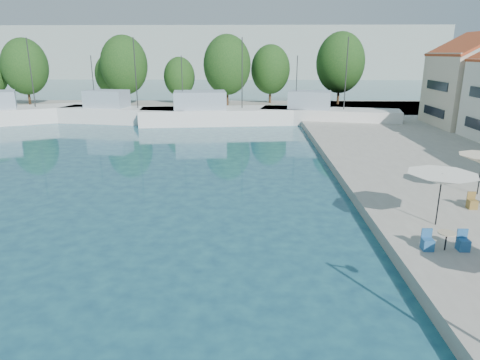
{
  "coord_description": "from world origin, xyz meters",
  "views": [
    {
      "loc": [
        0.27,
        4.8,
        8.14
      ],
      "look_at": [
        -0.31,
        26.0,
        1.79
      ],
      "focal_mm": 32.0,
      "sensor_mm": 36.0,
      "label": 1
    }
  ],
  "objects_px": {
    "trawler_01": "(13,114)",
    "trawler_02": "(123,114)",
    "trawler_04": "(326,115)",
    "umbrella_white": "(442,179)",
    "trawler_03": "(221,114)"
  },
  "relations": [
    {
      "from": "trawler_01",
      "to": "trawler_02",
      "type": "distance_m",
      "value": 13.1
    },
    {
      "from": "trawler_04",
      "to": "umbrella_white",
      "type": "xyz_separation_m",
      "value": [
        -0.27,
        -32.21,
        1.7
      ]
    },
    {
      "from": "trawler_01",
      "to": "trawler_02",
      "type": "xyz_separation_m",
      "value": [
        13.08,
        0.66,
        0.0
      ]
    },
    {
      "from": "trawler_02",
      "to": "trawler_03",
      "type": "bearing_deg",
      "value": 6.84
    },
    {
      "from": "trawler_02",
      "to": "trawler_04",
      "type": "xyz_separation_m",
      "value": [
        24.23,
        -0.59,
        -0.0
      ]
    },
    {
      "from": "trawler_04",
      "to": "umbrella_white",
      "type": "height_order",
      "value": "trawler_04"
    },
    {
      "from": "trawler_04",
      "to": "trawler_01",
      "type": "bearing_deg",
      "value": -168.18
    },
    {
      "from": "trawler_01",
      "to": "trawler_02",
      "type": "height_order",
      "value": "same"
    },
    {
      "from": "trawler_03",
      "to": "trawler_01",
      "type": "bearing_deg",
      "value": 173.14
    },
    {
      "from": "umbrella_white",
      "to": "trawler_02",
      "type": "bearing_deg",
      "value": 126.14
    },
    {
      "from": "trawler_03",
      "to": "umbrella_white",
      "type": "xyz_separation_m",
      "value": [
        12.07,
        -32.4,
        1.7
      ]
    },
    {
      "from": "trawler_04",
      "to": "trawler_03",
      "type": "bearing_deg",
      "value": -169.17
    },
    {
      "from": "trawler_02",
      "to": "trawler_03",
      "type": "height_order",
      "value": "same"
    },
    {
      "from": "trawler_01",
      "to": "trawler_04",
      "type": "height_order",
      "value": "same"
    },
    {
      "from": "trawler_03",
      "to": "umbrella_white",
      "type": "relative_size",
      "value": 6.61
    }
  ]
}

